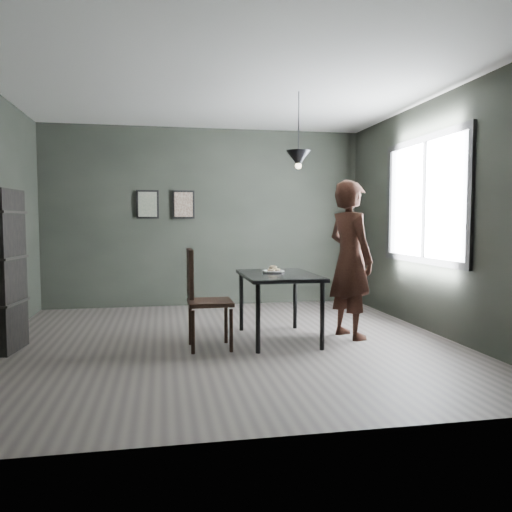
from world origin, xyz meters
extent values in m
plane|color=#3B3633|center=(0.00, 0.00, 0.00)|extent=(5.00, 5.00, 0.00)
cube|color=black|center=(0.00, 2.50, 1.40)|extent=(5.00, 0.10, 2.80)
cube|color=silver|center=(0.00, 0.00, 2.80)|extent=(5.00, 5.00, 0.02)
cube|color=white|center=(2.48, 0.20, 1.60)|extent=(0.02, 1.80, 1.40)
cube|color=black|center=(2.47, 0.20, 1.60)|extent=(0.04, 1.96, 1.56)
cube|color=black|center=(0.60, 0.00, 0.73)|extent=(0.80, 1.20, 0.04)
cylinder|color=black|center=(0.26, -0.54, 0.35)|extent=(0.05, 0.05, 0.71)
cylinder|color=black|center=(0.94, -0.54, 0.35)|extent=(0.05, 0.05, 0.71)
cylinder|color=black|center=(0.26, 0.54, 0.35)|extent=(0.05, 0.05, 0.71)
cylinder|color=black|center=(0.94, 0.54, 0.35)|extent=(0.05, 0.05, 0.71)
cylinder|color=white|center=(0.57, 0.15, 0.76)|extent=(0.23, 0.23, 0.01)
torus|color=beige|center=(0.61, 0.14, 0.78)|extent=(0.09, 0.09, 0.03)
torus|color=beige|center=(0.56, 0.18, 0.78)|extent=(0.09, 0.09, 0.03)
torus|color=beige|center=(0.54, 0.12, 0.78)|extent=(0.09, 0.09, 0.03)
torus|color=beige|center=(0.57, 0.15, 0.81)|extent=(0.10, 0.10, 0.05)
imported|color=black|center=(1.43, -0.04, 0.90)|extent=(0.62, 0.76, 1.80)
cube|color=black|center=(-0.20, -0.25, 0.49)|extent=(0.46, 0.46, 0.04)
cube|color=black|center=(-0.40, -0.25, 0.80)|extent=(0.05, 0.46, 0.50)
cylinder|color=black|center=(-0.39, -0.45, 0.22)|extent=(0.04, 0.04, 0.44)
cylinder|color=black|center=(0.00, -0.44, 0.22)|extent=(0.04, 0.04, 0.44)
cylinder|color=black|center=(-0.40, -0.06, 0.22)|extent=(0.04, 0.04, 0.44)
cylinder|color=black|center=(-0.01, -0.05, 0.22)|extent=(0.04, 0.04, 0.44)
cube|color=black|center=(-2.32, 0.04, 0.83)|extent=(0.38, 0.59, 1.67)
cylinder|color=black|center=(0.85, 0.10, 2.42)|extent=(0.01, 0.01, 0.75)
cone|color=black|center=(0.85, 0.10, 2.05)|extent=(0.28, 0.28, 0.18)
sphere|color=#FFE0B2|center=(0.85, 0.10, 1.97)|extent=(0.07, 0.07, 0.07)
cube|color=black|center=(-0.90, 2.47, 1.60)|extent=(0.34, 0.03, 0.44)
cube|color=#3B5243|center=(-0.90, 2.45, 1.60)|extent=(0.28, 0.01, 0.38)
cube|color=black|center=(-0.35, 2.47, 1.60)|extent=(0.34, 0.03, 0.44)
cube|color=brown|center=(-0.35, 2.45, 1.60)|extent=(0.28, 0.01, 0.38)
camera|label=1|loc=(-0.68, -5.44, 1.34)|focal=35.00mm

